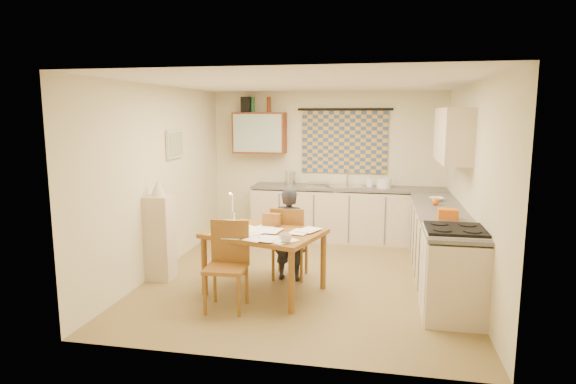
% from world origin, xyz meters
% --- Properties ---
extents(floor, '(4.00, 4.50, 0.02)m').
position_xyz_m(floor, '(0.00, 0.00, -0.01)').
color(floor, olive).
rests_on(floor, ground).
extents(ceiling, '(4.00, 4.50, 0.02)m').
position_xyz_m(ceiling, '(0.00, 0.00, 2.51)').
color(ceiling, white).
rests_on(ceiling, floor).
extents(wall_back, '(4.00, 0.02, 2.50)m').
position_xyz_m(wall_back, '(0.00, 2.26, 1.25)').
color(wall_back, beige).
rests_on(wall_back, floor).
extents(wall_front, '(4.00, 0.02, 2.50)m').
position_xyz_m(wall_front, '(0.00, -2.26, 1.25)').
color(wall_front, beige).
rests_on(wall_front, floor).
extents(wall_left, '(0.02, 4.50, 2.50)m').
position_xyz_m(wall_left, '(-2.01, 0.00, 1.25)').
color(wall_left, beige).
rests_on(wall_left, floor).
extents(wall_right, '(0.02, 4.50, 2.50)m').
position_xyz_m(wall_right, '(2.01, 0.00, 1.25)').
color(wall_right, beige).
rests_on(wall_right, floor).
extents(window_blind, '(1.45, 0.03, 1.05)m').
position_xyz_m(window_blind, '(0.30, 2.22, 1.65)').
color(window_blind, navy).
rests_on(window_blind, wall_back).
extents(curtain_rod, '(1.60, 0.04, 0.04)m').
position_xyz_m(curtain_rod, '(0.30, 2.20, 2.20)').
color(curtain_rod, black).
rests_on(curtain_rod, wall_back).
extents(wall_cabinet, '(0.90, 0.34, 0.70)m').
position_xyz_m(wall_cabinet, '(-1.15, 2.08, 1.80)').
color(wall_cabinet, '#5D250D').
rests_on(wall_cabinet, wall_back).
extents(wall_cabinet_glass, '(0.84, 0.02, 0.64)m').
position_xyz_m(wall_cabinet_glass, '(-1.15, 1.91, 1.80)').
color(wall_cabinet_glass, '#99B2A5').
rests_on(wall_cabinet_glass, wall_back).
extents(upper_cabinet_right, '(0.34, 1.30, 0.70)m').
position_xyz_m(upper_cabinet_right, '(1.83, 0.55, 1.85)').
color(upper_cabinet_right, '#C5B093').
rests_on(upper_cabinet_right, wall_right).
extents(framed_print, '(0.04, 0.50, 0.40)m').
position_xyz_m(framed_print, '(-1.97, 0.40, 1.70)').
color(framed_print, beige).
rests_on(framed_print, wall_left).
extents(print_canvas, '(0.01, 0.42, 0.32)m').
position_xyz_m(print_canvas, '(-1.95, 0.40, 1.70)').
color(print_canvas, beige).
rests_on(print_canvas, wall_left).
extents(counter_back, '(3.30, 0.62, 0.92)m').
position_xyz_m(counter_back, '(0.44, 1.95, 0.45)').
color(counter_back, '#C5B093').
rests_on(counter_back, floor).
extents(counter_right, '(0.62, 2.95, 0.92)m').
position_xyz_m(counter_right, '(1.70, 0.14, 0.45)').
color(counter_right, '#C5B093').
rests_on(counter_right, floor).
extents(stove, '(0.62, 0.62, 0.96)m').
position_xyz_m(stove, '(1.70, -0.93, 0.48)').
color(stove, white).
rests_on(stove, floor).
extents(sink, '(0.66, 0.60, 0.10)m').
position_xyz_m(sink, '(0.37, 1.95, 0.88)').
color(sink, silver).
rests_on(sink, counter_back).
extents(tap, '(0.03, 0.03, 0.28)m').
position_xyz_m(tap, '(0.37, 2.13, 1.06)').
color(tap, silver).
rests_on(tap, counter_back).
extents(dish_rack, '(0.36, 0.31, 0.06)m').
position_xyz_m(dish_rack, '(-0.12, 1.95, 0.95)').
color(dish_rack, silver).
rests_on(dish_rack, counter_back).
extents(kettle, '(0.21, 0.21, 0.24)m').
position_xyz_m(kettle, '(-0.58, 1.95, 1.04)').
color(kettle, silver).
rests_on(kettle, counter_back).
extents(mixing_bowl, '(0.26, 0.26, 0.16)m').
position_xyz_m(mixing_bowl, '(0.98, 1.95, 1.00)').
color(mixing_bowl, white).
rests_on(mixing_bowl, counter_back).
extents(soap_bottle, '(0.11, 0.11, 0.21)m').
position_xyz_m(soap_bottle, '(0.74, 2.00, 1.02)').
color(soap_bottle, white).
rests_on(soap_bottle, counter_back).
extents(bowl, '(0.27, 0.27, 0.05)m').
position_xyz_m(bowl, '(1.70, 0.87, 0.94)').
color(bowl, white).
rests_on(bowl, counter_right).
extents(orange_bag, '(0.22, 0.17, 0.12)m').
position_xyz_m(orange_bag, '(1.70, -0.34, 0.98)').
color(orange_bag, orange).
rests_on(orange_bag, counter_right).
extents(fruit_orange, '(0.10, 0.10, 0.10)m').
position_xyz_m(fruit_orange, '(1.65, 0.54, 0.97)').
color(fruit_orange, orange).
rests_on(fruit_orange, counter_right).
extents(speaker, '(0.18, 0.21, 0.26)m').
position_xyz_m(speaker, '(-1.37, 2.08, 2.28)').
color(speaker, black).
rests_on(speaker, wall_cabinet).
extents(bottle_green, '(0.08, 0.08, 0.26)m').
position_xyz_m(bottle_green, '(-1.27, 2.08, 2.28)').
color(bottle_green, '#195926').
rests_on(bottle_green, wall_cabinet).
extents(bottle_brown, '(0.09, 0.09, 0.26)m').
position_xyz_m(bottle_brown, '(-0.99, 2.08, 2.28)').
color(bottle_brown, '#5D250D').
rests_on(bottle_brown, wall_cabinet).
extents(dining_table, '(1.50, 1.29, 0.75)m').
position_xyz_m(dining_table, '(-0.41, -0.64, 0.38)').
color(dining_table, brown).
rests_on(dining_table, floor).
extents(chair_far, '(0.44, 0.44, 0.95)m').
position_xyz_m(chair_far, '(-0.21, -0.07, 0.29)').
color(chair_far, brown).
rests_on(chair_far, floor).
extents(chair_near, '(0.46, 0.46, 0.96)m').
position_xyz_m(chair_near, '(-0.70, -1.20, 0.30)').
color(chair_near, brown).
rests_on(chair_near, floor).
extents(person, '(0.48, 0.35, 1.21)m').
position_xyz_m(person, '(-0.21, -0.15, 0.60)').
color(person, black).
rests_on(person, floor).
extents(shelf_stand, '(0.32, 0.30, 1.09)m').
position_xyz_m(shelf_stand, '(-1.84, -0.44, 0.55)').
color(shelf_stand, '#C5B093').
rests_on(shelf_stand, floor).
extents(lampshade, '(0.20, 0.20, 0.22)m').
position_xyz_m(lampshade, '(-1.84, -0.44, 1.20)').
color(lampshade, beige).
rests_on(lampshade, shelf_stand).
extents(letter_rack, '(0.22, 0.11, 0.16)m').
position_xyz_m(letter_rack, '(-0.38, -0.36, 0.83)').
color(letter_rack, brown).
rests_on(letter_rack, dining_table).
extents(mug, '(0.19, 0.19, 0.10)m').
position_xyz_m(mug, '(-0.06, -1.09, 0.80)').
color(mug, white).
rests_on(mug, dining_table).
extents(magazine, '(0.24, 0.30, 0.02)m').
position_xyz_m(magazine, '(-0.92, -0.75, 0.76)').
color(magazine, maroon).
rests_on(magazine, dining_table).
extents(book, '(0.45, 0.45, 0.02)m').
position_xyz_m(book, '(-0.79, -0.61, 0.76)').
color(book, orange).
rests_on(book, dining_table).
extents(orange_box, '(0.12, 0.08, 0.04)m').
position_xyz_m(orange_box, '(-0.76, -0.84, 0.77)').
color(orange_box, orange).
rests_on(orange_box, dining_table).
extents(eyeglasses, '(0.13, 0.06, 0.02)m').
position_xyz_m(eyeglasses, '(-0.33, -0.99, 0.76)').
color(eyeglasses, black).
rests_on(eyeglasses, dining_table).
extents(candle_holder, '(0.08, 0.08, 0.18)m').
position_xyz_m(candle_holder, '(-0.86, -0.42, 0.84)').
color(candle_holder, silver).
rests_on(candle_holder, dining_table).
extents(candle, '(0.03, 0.03, 0.22)m').
position_xyz_m(candle, '(-0.86, -0.47, 1.04)').
color(candle, white).
rests_on(candle, dining_table).
extents(candle_flame, '(0.02, 0.02, 0.02)m').
position_xyz_m(candle_flame, '(-0.88, -0.48, 1.16)').
color(candle_flame, '#FFCC66').
rests_on(candle_flame, dining_table).
extents(papers, '(1.26, 0.90, 0.03)m').
position_xyz_m(papers, '(-0.47, -0.77, 0.76)').
color(papers, white).
rests_on(papers, dining_table).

